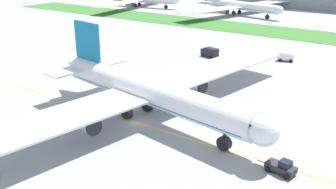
% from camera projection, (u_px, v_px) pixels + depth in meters
% --- Properties ---
extents(ground_plane, '(600.00, 600.00, 0.00)m').
position_uv_depth(ground_plane, '(135.00, 123.00, 72.83)').
color(ground_plane, '#9399A0').
rests_on(ground_plane, ground).
extents(apron_taxi_line, '(280.00, 0.36, 0.01)m').
position_uv_depth(apron_taxi_line, '(136.00, 123.00, 73.14)').
color(apron_taxi_line, yellow).
rests_on(apron_taxi_line, ground).
extents(grass_median_strip, '(320.00, 24.00, 0.10)m').
position_uv_depth(grass_median_strip, '(303.00, 35.00, 150.23)').
color(grass_median_strip, '#38722D').
rests_on(grass_median_strip, ground).
extents(airliner_foreground, '(54.12, 87.54, 16.37)m').
position_uv_depth(airliner_foreground, '(147.00, 91.00, 73.12)').
color(airliner_foreground, white).
rests_on(airliner_foreground, ground).
extents(pushback_tug, '(6.17, 2.97, 2.21)m').
position_uv_depth(pushback_tug, '(282.00, 167.00, 56.18)').
color(pushback_tug, '#26262B').
rests_on(pushback_tug, ground).
extents(ground_crew_wingwalker_port, '(0.27, 0.55, 1.58)m').
position_uv_depth(ground_crew_wingwalker_port, '(199.00, 110.00, 76.55)').
color(ground_crew_wingwalker_port, black).
rests_on(ground_crew_wingwalker_port, ground).
extents(service_truck_baggage_loader, '(4.87, 3.22, 2.59)m').
position_uv_depth(service_truck_baggage_loader, '(286.00, 56.00, 113.77)').
color(service_truck_baggage_loader, white).
rests_on(service_truck_baggage_loader, ground).
extents(service_truck_fuel_bowser, '(5.96, 3.73, 2.80)m').
position_uv_depth(service_truck_fuel_bowser, '(210.00, 52.00, 118.41)').
color(service_truck_fuel_bowser, black).
rests_on(service_truck_fuel_bowser, ground).
extents(parked_airliner_far_centre, '(47.31, 77.65, 13.62)m').
position_uv_depth(parked_airliner_far_centre, '(241.00, 6.00, 195.55)').
color(parked_airliner_far_centre, white).
rests_on(parked_airliner_far_centre, ground).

